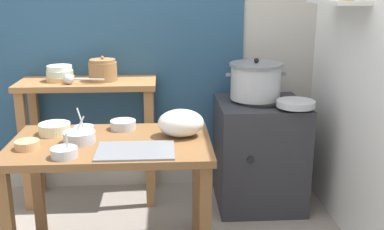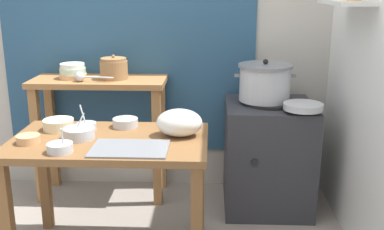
% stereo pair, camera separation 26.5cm
% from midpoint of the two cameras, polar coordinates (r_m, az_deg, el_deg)
% --- Properties ---
extents(wall_back, '(4.40, 0.12, 2.60)m').
position_cam_midpoint_polar(wall_back, '(3.48, -1.86, 11.85)').
color(wall_back, '#B2ADA3').
rests_on(wall_back, ground).
extents(wall_right, '(0.30, 3.20, 2.60)m').
position_cam_midpoint_polar(wall_right, '(2.78, 25.12, 9.37)').
color(wall_right, white).
rests_on(wall_right, ground).
extents(prep_table, '(1.10, 0.66, 0.72)m').
position_cam_midpoint_polar(prep_table, '(2.61, -7.33, -5.28)').
color(prep_table, brown).
rests_on(prep_table, ground).
extents(back_shelf_table, '(0.96, 0.40, 0.90)m').
position_cam_midpoint_polar(back_shelf_table, '(3.38, -9.19, 0.78)').
color(back_shelf_table, '#9E6B3D').
rests_on(back_shelf_table, ground).
extents(stove_block, '(0.60, 0.61, 0.78)m').
position_cam_midpoint_polar(stove_block, '(3.32, 11.68, -4.98)').
color(stove_block, '#2D2D33').
rests_on(stove_block, ground).
extents(steamer_pot, '(0.42, 0.37, 0.29)m').
position_cam_midpoint_polar(steamer_pot, '(3.19, 11.44, 4.00)').
color(steamer_pot, '#B7BABF').
rests_on(steamer_pot, stove_block).
extents(clay_pot, '(0.20, 0.20, 0.17)m').
position_cam_midpoint_polar(clay_pot, '(3.29, -7.47, 5.73)').
color(clay_pot, olive).
rests_on(clay_pot, back_shelf_table).
extents(bowl_stack_enamel, '(0.20, 0.20, 0.11)m').
position_cam_midpoint_polar(bowl_stack_enamel, '(3.37, -12.50, 5.33)').
color(bowl_stack_enamel, tan).
rests_on(bowl_stack_enamel, back_shelf_table).
extents(ladle, '(0.28, 0.07, 0.07)m').
position_cam_midpoint_polar(ladle, '(3.24, -11.39, 4.68)').
color(ladle, '#B7BABF').
rests_on(ladle, back_shelf_table).
extents(serving_tray, '(0.40, 0.28, 0.01)m').
position_cam_midpoint_polar(serving_tray, '(2.39, -4.63, -4.24)').
color(serving_tray, slate).
rests_on(serving_tray, prep_table).
extents(plastic_bag, '(0.26, 0.20, 0.16)m').
position_cam_midpoint_polar(plastic_bag, '(2.57, 1.35, -1.01)').
color(plastic_bag, silver).
rests_on(plastic_bag, prep_table).
extents(wide_pan, '(0.25, 0.25, 0.04)m').
position_cam_midpoint_polar(wide_pan, '(3.03, 16.16, 1.00)').
color(wide_pan, '#B7BABF').
rests_on(wide_pan, stove_block).
extents(prep_bowl_0, '(0.17, 0.17, 0.14)m').
position_cam_midpoint_polar(prep_bowl_0, '(2.58, -11.10, -2.26)').
color(prep_bowl_0, '#B7BABF').
rests_on(prep_bowl_0, prep_table).
extents(prep_bowl_1, '(0.18, 0.18, 0.06)m').
position_cam_midpoint_polar(prep_bowl_1, '(2.77, -13.73, -1.15)').
color(prep_bowl_1, beige).
rests_on(prep_bowl_1, prep_table).
extents(prep_bowl_2, '(0.12, 0.12, 0.15)m').
position_cam_midpoint_polar(prep_bowl_2, '(2.74, -10.36, -1.37)').
color(prep_bowl_2, '#B7BABF').
rests_on(prep_bowl_2, prep_table).
extents(prep_bowl_3, '(0.15, 0.15, 0.05)m').
position_cam_midpoint_polar(prep_bowl_3, '(2.76, -5.62, -0.95)').
color(prep_bowl_3, '#B7BABF').
rests_on(prep_bowl_3, prep_table).
extents(prep_bowl_4, '(0.13, 0.13, 0.14)m').
position_cam_midpoint_polar(prep_bowl_4, '(2.39, -13.15, -4.01)').
color(prep_bowl_4, '#B7BABF').
rests_on(prep_bowl_4, prep_table).
extents(prep_bowl_5, '(0.13, 0.13, 0.04)m').
position_cam_midpoint_polar(prep_bowl_5, '(2.58, -17.05, -2.90)').
color(prep_bowl_5, tan).
rests_on(prep_bowl_5, prep_table).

